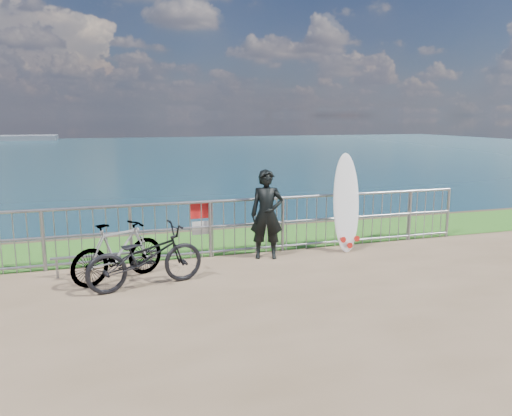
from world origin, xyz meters
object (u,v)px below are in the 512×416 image
object	(u,v)px
surfer	(267,214)
bicycle_near	(146,257)
bicycle_far	(118,251)
surfboard	(346,206)

from	to	relation	value
surfer	bicycle_near	xyz separation A→B (m)	(-2.39, -1.01, -0.36)
surfer	bicycle_far	world-z (taller)	surfer
bicycle_near	surfer	bearing A→B (deg)	-80.27
surfer	surfboard	bearing A→B (deg)	19.07
surfer	bicycle_near	world-z (taller)	surfer
surfer	bicycle_far	distance (m)	2.87
surfboard	bicycle_near	size ratio (longest dim) A/B	1.05
surfer	bicycle_far	bearing A→B (deg)	-151.21
surfer	bicycle_near	size ratio (longest dim) A/B	0.90
surfer	bicycle_far	size ratio (longest dim) A/B	1.03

